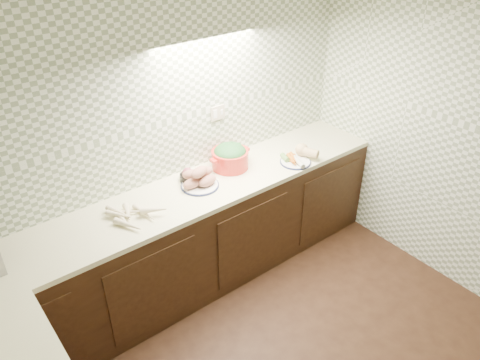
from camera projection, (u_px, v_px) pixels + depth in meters
room at (349, 206)px, 2.11m from camera, size 3.60×3.60×2.60m
counter at (163, 354)px, 2.83m from camera, size 3.60×3.60×0.90m
parsnip_pile at (133, 211)px, 3.27m from camera, size 0.43×0.37×0.08m
sweet_potato_plate at (199, 179)px, 3.58m from camera, size 0.31×0.30×0.17m
onion_bowl at (189, 176)px, 3.66m from camera, size 0.15×0.15×0.12m
dutch_oven at (230, 156)px, 3.80m from camera, size 0.37×0.31×0.21m
veg_plate at (298, 155)px, 3.94m from camera, size 0.32×0.31×0.12m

